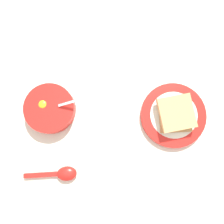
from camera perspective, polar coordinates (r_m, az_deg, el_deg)
name	(u,v)px	position (r m, az deg, el deg)	size (l,w,h in m)	color
ground_plane	(105,128)	(0.66, -1.80, -4.26)	(3.00, 3.00, 0.00)	silver
egg_bowl	(50,109)	(0.68, -15.87, 0.83)	(0.15, 0.15, 0.07)	red
toast_plate	(173,115)	(0.68, 15.66, -0.83)	(0.20, 0.20, 0.02)	red
toast_sandwich	(176,114)	(0.66, 16.29, -0.56)	(0.14, 0.14, 0.03)	tan
soup_spoon	(62,174)	(0.67, -13.03, -15.46)	(0.14, 0.12, 0.03)	red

